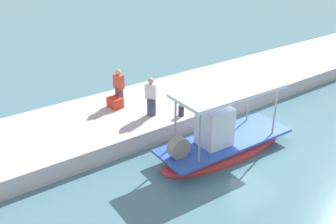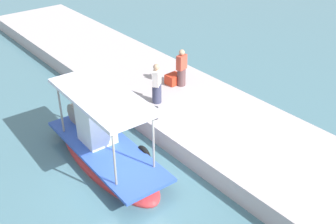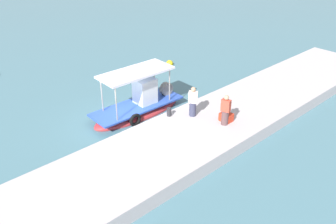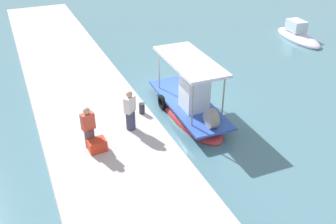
{
  "view_description": "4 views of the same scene",
  "coord_description": "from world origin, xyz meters",
  "px_view_note": "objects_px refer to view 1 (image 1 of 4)",
  "views": [
    {
      "loc": [
        10.57,
        9.09,
        7.83
      ],
      "look_at": [
        2.1,
        -2.58,
        0.83
      ],
      "focal_mm": 40.82,
      "sensor_mm": 36.0,
      "label": 1
    },
    {
      "loc": [
        -8.73,
        5.68,
        8.66
      ],
      "look_at": [
        1.21,
        -2.38,
        1.13
      ],
      "focal_mm": 43.74,
      "sensor_mm": 36.0,
      "label": 2
    },
    {
      "loc": [
        -9.89,
        -14.71,
        10.22
      ],
      "look_at": [
        1.51,
        -2.31,
        1.07
      ],
      "focal_mm": 39.38,
      "sensor_mm": 36.0,
      "label": 3
    },
    {
      "loc": [
        14.53,
        -6.65,
        8.69
      ],
      "look_at": [
        2.2,
        -1.19,
        0.79
      ],
      "focal_mm": 39.8,
      "sensor_mm": 36.0,
      "label": 4
    }
  ],
  "objects_px": {
    "mooring_bollard": "(181,111)",
    "cargo_crate": "(115,102)",
    "fisherman_near_bollard": "(151,98)",
    "fisherman_by_crate": "(119,89)",
    "main_fishing_boat": "(222,142)"
  },
  "relations": [
    {
      "from": "mooring_bollard",
      "to": "cargo_crate",
      "type": "bearing_deg",
      "value": -52.81
    },
    {
      "from": "main_fishing_boat",
      "to": "cargo_crate",
      "type": "bearing_deg",
      "value": -66.96
    },
    {
      "from": "fisherman_near_bollard",
      "to": "fisherman_by_crate",
      "type": "relative_size",
      "value": 1.01
    },
    {
      "from": "fisherman_by_crate",
      "to": "cargo_crate",
      "type": "distance_m",
      "value": 0.64
    },
    {
      "from": "fisherman_near_bollard",
      "to": "cargo_crate",
      "type": "height_order",
      "value": "fisherman_near_bollard"
    },
    {
      "from": "cargo_crate",
      "to": "main_fishing_boat",
      "type": "bearing_deg",
      "value": 113.04
    },
    {
      "from": "fisherman_by_crate",
      "to": "cargo_crate",
      "type": "height_order",
      "value": "fisherman_by_crate"
    },
    {
      "from": "fisherman_by_crate",
      "to": "fisherman_near_bollard",
      "type": "bearing_deg",
      "value": 107.2
    },
    {
      "from": "fisherman_near_bollard",
      "to": "mooring_bollard",
      "type": "bearing_deg",
      "value": 139.32
    },
    {
      "from": "fisherman_by_crate",
      "to": "mooring_bollard",
      "type": "height_order",
      "value": "fisherman_by_crate"
    },
    {
      "from": "mooring_bollard",
      "to": "cargo_crate",
      "type": "distance_m",
      "value": 3.0
    },
    {
      "from": "fisherman_by_crate",
      "to": "cargo_crate",
      "type": "xyz_separation_m",
      "value": [
        0.33,
        0.17,
        -0.53
      ]
    },
    {
      "from": "fisherman_by_crate",
      "to": "cargo_crate",
      "type": "bearing_deg",
      "value": 26.96
    },
    {
      "from": "mooring_bollard",
      "to": "cargo_crate",
      "type": "xyz_separation_m",
      "value": [
        1.81,
        -2.39,
        -0.02
      ]
    },
    {
      "from": "main_fishing_boat",
      "to": "mooring_bollard",
      "type": "distance_m",
      "value": 2.38
    }
  ]
}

